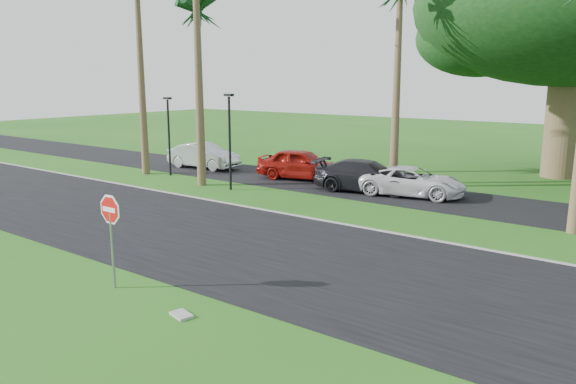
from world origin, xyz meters
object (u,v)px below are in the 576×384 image
at_px(stop_sign_near, 111,222).
at_px(car_silver, 204,156).
at_px(car_red, 302,164).
at_px(car_minivan, 412,182).
at_px(car_dark, 367,176).

height_order(stop_sign_near, car_silver, stop_sign_near).
height_order(car_red, car_minivan, car_red).
distance_m(stop_sign_near, car_minivan, 15.53).
xyz_separation_m(stop_sign_near, car_red, (-5.36, 15.88, -0.96)).
relative_size(car_dark, car_minivan, 1.08).
bearing_deg(car_minivan, car_silver, 79.55).
relative_size(car_silver, car_dark, 0.88).
relative_size(car_silver, car_red, 0.95).
xyz_separation_m(stop_sign_near, car_silver, (-12.29, 15.40, -1.03)).
height_order(car_silver, car_red, car_red).
bearing_deg(car_silver, car_minivan, -95.48).
distance_m(car_silver, car_dark, 11.40).
xyz_separation_m(car_silver, car_red, (6.93, 0.48, 0.07)).
xyz_separation_m(car_silver, car_dark, (11.39, -0.36, -0.00)).
bearing_deg(car_silver, car_dark, -97.45).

